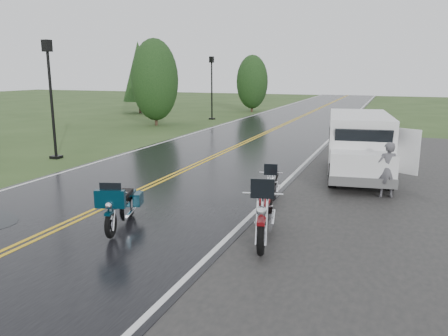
# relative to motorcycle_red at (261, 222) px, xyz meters

# --- Properties ---
(ground) EXTENTS (120.00, 120.00, 0.00)m
(ground) POSITION_rel_motorcycle_red_xyz_m (-4.73, 0.97, -0.73)
(ground) COLOR #2D471E
(ground) RESTS_ON ground
(road) EXTENTS (8.00, 100.00, 0.04)m
(road) POSITION_rel_motorcycle_red_xyz_m (-4.73, 10.97, -0.71)
(road) COLOR black
(road) RESTS_ON ground
(motorcycle_red) EXTENTS (1.42, 2.60, 1.45)m
(motorcycle_red) POSITION_rel_motorcycle_red_xyz_m (0.00, 0.00, 0.00)
(motorcycle_red) COLOR #620B0E
(motorcycle_red) RESTS_ON ground
(motorcycle_teal) EXTENTS (1.31, 2.13, 1.19)m
(motorcycle_teal) POSITION_rel_motorcycle_red_xyz_m (-3.20, -0.30, -0.13)
(motorcycle_teal) COLOR #042532
(motorcycle_teal) RESTS_ON ground
(motorcycle_silver) EXTENTS (1.03, 1.99, 1.12)m
(motorcycle_silver) POSITION_rel_motorcycle_red_xyz_m (-0.65, 2.94, -0.17)
(motorcycle_silver) COLOR #93949A
(motorcycle_silver) RESTS_ON ground
(van_white) EXTENTS (2.76, 5.65, 2.13)m
(van_white) POSITION_rel_motorcycle_red_xyz_m (0.54, 5.78, 0.34)
(van_white) COLOR white
(van_white) RESTS_ON ground
(person_at_van) EXTENTS (0.67, 0.57, 1.57)m
(person_at_van) POSITION_rel_motorcycle_red_xyz_m (2.09, 5.20, 0.06)
(person_at_van) COLOR #525157
(person_at_van) RESTS_ON ground
(lamp_post_near_left) EXTENTS (0.41, 0.41, 4.76)m
(lamp_post_near_left) POSITION_rel_motorcycle_red_xyz_m (-10.69, 6.35, 1.66)
(lamp_post_near_left) COLOR black
(lamp_post_near_left) RESTS_ON ground
(lamp_post_far_left) EXTENTS (0.40, 0.40, 4.62)m
(lamp_post_far_left) POSITION_rel_motorcycle_red_xyz_m (-10.59, 22.49, 1.58)
(lamp_post_far_left) COLOR black
(lamp_post_far_left) RESTS_ON ground
(tree_left_mid) EXTENTS (3.07, 3.07, 4.79)m
(tree_left_mid) POSITION_rel_motorcycle_red_xyz_m (-12.58, 17.75, 1.67)
(tree_left_mid) COLOR #1E3D19
(tree_left_mid) RESTS_ON ground
(tree_left_far) EXTENTS (2.74, 2.74, 4.21)m
(tree_left_far) POSITION_rel_motorcycle_red_xyz_m (-9.74, 29.51, 1.38)
(tree_left_far) COLOR #1E3D19
(tree_left_far) RESTS_ON ground
(pine_left_far) EXTENTS (2.80, 2.80, 5.83)m
(pine_left_far) POSITION_rel_motorcycle_red_xyz_m (-18.32, 24.91, 2.19)
(pine_left_far) COLOR #1E3D19
(pine_left_far) RESTS_ON ground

